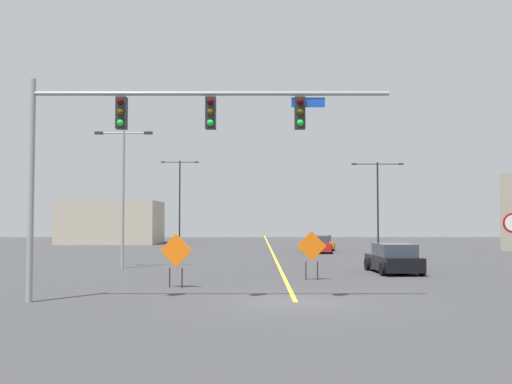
{
  "coord_description": "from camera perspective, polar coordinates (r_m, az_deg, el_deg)",
  "views": [
    {
      "loc": [
        -1.28,
        -18.69,
        2.71
      ],
      "look_at": [
        -1.44,
        23.22,
        4.61
      ],
      "focal_mm": 40.43,
      "sensor_mm": 36.0,
      "label": 1
    }
  ],
  "objects": [
    {
      "name": "street_lamp_near_left",
      "position": [
        54.02,
        12.16,
        -0.37
      ],
      "size": [
        4.75,
        0.24,
        7.84
      ],
      "color": "black",
      "rests_on": "ground"
    },
    {
      "name": "car_black_approaching",
      "position": [
        29.48,
        13.68,
        -6.47
      ],
      "size": [
        2.29,
        4.2,
        1.45
      ],
      "color": "black",
      "rests_on": "ground"
    },
    {
      "name": "traffic_signal_assembly",
      "position": [
        19.16,
        -9.46,
        5.95
      ],
      "size": [
        11.78,
        0.44,
        7.28
      ],
      "color": "gray",
      "rests_on": "ground"
    },
    {
      "name": "street_lamp_mid_left",
      "position": [
        63.58,
        -7.35,
        -0.23
      ],
      "size": [
        4.14,
        0.24,
        9.0
      ],
      "color": "black",
      "rests_on": "ground"
    },
    {
      "name": "street_lamp_far_right",
      "position": [
        32.16,
        -12.81,
        0.59
      ],
      "size": [
        3.14,
        0.24,
        7.51
      ],
      "color": "gray",
      "rests_on": "ground"
    },
    {
      "name": "construction_sign_median_far",
      "position": [
        22.86,
        -7.71,
        -6.01
      ],
      "size": [
        1.29,
        0.35,
        2.1
      ],
      "color": "orange",
      "rests_on": "ground"
    },
    {
      "name": "car_red_near",
      "position": [
        45.62,
        6.31,
        -5.2
      ],
      "size": [
        2.3,
        4.03,
        1.34
      ],
      "color": "red",
      "rests_on": "ground"
    },
    {
      "name": "road_centre_stripe",
      "position": [
        54.13,
        1.57,
        -5.47
      ],
      "size": [
        0.16,
        70.72,
        0.01
      ],
      "color": "yellow",
      "rests_on": "ground"
    },
    {
      "name": "roadside_building_west",
      "position": [
        63.75,
        -13.84,
        -2.93
      ],
      "size": [
        10.05,
        7.75,
        4.52
      ],
      "color": "#B2A893",
      "rests_on": "ground"
    },
    {
      "name": "ground",
      "position": [
        18.93,
        4.17,
        -10.83
      ],
      "size": [
        127.3,
        127.3,
        0.0
      ],
      "primitive_type": "plane",
      "color": "#38383A"
    },
    {
      "name": "car_orange_passing",
      "position": [
        49.74,
        6.44,
        -5.02
      ],
      "size": [
        2.33,
        4.28,
        1.29
      ],
      "color": "orange",
      "rests_on": "ground"
    },
    {
      "name": "construction_sign_median_near",
      "position": [
        25.55,
        5.73,
        -5.6
      ],
      "size": [
        1.32,
        0.1,
        2.14
      ],
      "color": "orange",
      "rests_on": "ground"
    }
  ]
}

